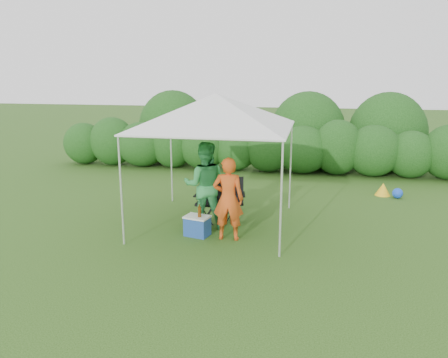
% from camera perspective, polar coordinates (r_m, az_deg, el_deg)
% --- Properties ---
extents(ground, '(70.00, 70.00, 0.00)m').
position_cam_1_polar(ground, '(9.19, -1.69, -6.89)').
color(ground, '#355D1D').
extents(hedge, '(13.88, 1.53, 1.80)m').
position_cam_1_polar(hedge, '(14.71, 3.78, 4.20)').
color(hedge, '#21531A').
rests_on(hedge, ground).
extents(canopy, '(3.10, 3.10, 2.83)m').
position_cam_1_polar(canopy, '(9.13, -1.07, 8.85)').
color(canopy, silver).
rests_on(canopy, ground).
extents(chair_right, '(0.65, 0.61, 0.93)m').
position_cam_1_polar(chair_right, '(9.88, 1.03, -2.20)').
color(chair_right, black).
rests_on(chair_right, ground).
extents(chair_left, '(0.62, 0.56, 0.98)m').
position_cam_1_polar(chair_left, '(9.73, -1.79, -2.29)').
color(chair_left, black).
rests_on(chair_left, ground).
extents(man, '(0.63, 0.44, 1.66)m').
position_cam_1_polar(man, '(8.55, 0.55, -2.62)').
color(man, '#DC4F19').
rests_on(man, ground).
extents(woman, '(1.01, 0.85, 1.85)m').
position_cam_1_polar(woman, '(9.24, -2.53, -0.79)').
color(woman, '#30934A').
rests_on(woman, ground).
extents(cooler, '(0.56, 0.46, 0.41)m').
position_cam_1_polar(cooler, '(8.94, -3.51, -6.10)').
color(cooler, '#21489A').
rests_on(cooler, ground).
extents(bottle, '(0.07, 0.07, 0.27)m').
position_cam_1_polar(bottle, '(8.78, -3.23, -4.14)').
color(bottle, '#592D0C').
rests_on(bottle, cooler).
extents(lawn_toy, '(0.68, 0.57, 0.34)m').
position_cam_1_polar(lawn_toy, '(12.54, 20.48, -1.39)').
color(lawn_toy, yellow).
rests_on(lawn_toy, ground).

